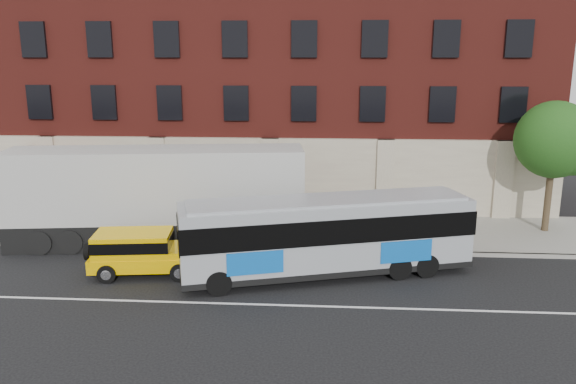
# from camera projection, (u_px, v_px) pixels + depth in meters

# --- Properties ---
(ground) EXTENTS (120.00, 120.00, 0.00)m
(ground) POSITION_uv_depth(u_px,v_px,m) (236.00, 310.00, 19.22)
(ground) COLOR black
(ground) RESTS_ON ground
(sidewalk) EXTENTS (60.00, 6.00, 0.15)m
(sidewalk) POSITION_uv_depth(u_px,v_px,m) (265.00, 229.00, 27.94)
(sidewalk) COLOR gray
(sidewalk) RESTS_ON ground
(kerb) EXTENTS (60.00, 0.25, 0.15)m
(kerb) POSITION_uv_depth(u_px,v_px,m) (258.00, 249.00, 25.03)
(kerb) COLOR gray
(kerb) RESTS_ON ground
(lane_line) EXTENTS (60.00, 0.12, 0.01)m
(lane_line) POSITION_uv_depth(u_px,v_px,m) (239.00, 304.00, 19.71)
(lane_line) COLOR silver
(lane_line) RESTS_ON ground
(building) EXTENTS (30.00, 12.10, 15.00)m
(building) POSITION_uv_depth(u_px,v_px,m) (278.00, 69.00, 33.87)
(building) COLOR maroon
(building) RESTS_ON sidewalk
(sign_pole) EXTENTS (0.30, 0.20, 2.50)m
(sign_pole) POSITION_uv_depth(u_px,v_px,m) (68.00, 215.00, 25.41)
(sign_pole) COLOR gray
(sign_pole) RESTS_ON ground
(street_tree) EXTENTS (3.60, 3.60, 6.20)m
(street_tree) POSITION_uv_depth(u_px,v_px,m) (555.00, 143.00, 26.50)
(street_tree) COLOR #322419
(street_tree) RESTS_ON sidewalk
(city_bus) EXTENTS (11.46, 5.48, 3.08)m
(city_bus) POSITION_uv_depth(u_px,v_px,m) (327.00, 233.00, 21.93)
(city_bus) COLOR #969BA0
(city_bus) RESTS_ON ground
(yellow_suv) EXTENTS (4.57, 2.37, 1.71)m
(yellow_suv) POSITION_uv_depth(u_px,v_px,m) (141.00, 250.00, 22.21)
(yellow_suv) COLOR #FFC100
(yellow_suv) RESTS_ON ground
(shipping_container) EXTENTS (13.27, 4.31, 4.35)m
(shipping_container) POSITION_uv_depth(u_px,v_px,m) (157.00, 197.00, 25.62)
(shipping_container) COLOR black
(shipping_container) RESTS_ON ground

